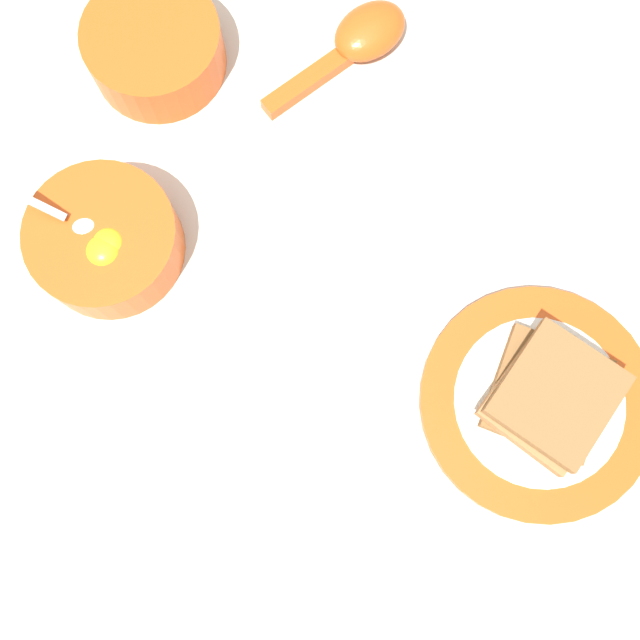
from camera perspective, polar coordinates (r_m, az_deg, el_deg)
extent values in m
plane|color=beige|center=(0.72, 1.45, 8.21)|extent=(3.00, 3.00, 0.00)
cylinder|color=#DB5119|center=(0.71, -16.01, 5.80)|extent=(0.14, 0.14, 0.05)
cylinder|color=white|center=(0.71, -16.18, 5.99)|extent=(0.11, 0.11, 0.02)
ellipsoid|color=yellow|center=(0.69, -15.79, 5.44)|extent=(0.03, 0.03, 0.02)
ellipsoid|color=yellow|center=(0.69, -16.19, 5.07)|extent=(0.03, 0.03, 0.02)
cylinder|color=black|center=(0.69, -17.18, 5.40)|extent=(0.03, 0.03, 0.00)
ellipsoid|color=silver|center=(0.70, -17.54, 6.77)|extent=(0.03, 0.02, 0.01)
cube|color=silver|center=(0.70, -20.89, 8.33)|extent=(0.05, 0.04, 0.03)
cylinder|color=#DB5119|center=(0.70, 16.25, -6.05)|extent=(0.21, 0.21, 0.01)
cylinder|color=white|center=(0.70, 16.40, -5.99)|extent=(0.15, 0.15, 0.00)
cube|color=brown|center=(0.69, 16.91, -5.40)|extent=(0.13, 0.13, 0.01)
cube|color=#9E7042|center=(0.68, 17.11, -5.83)|extent=(0.13, 0.13, 0.01)
cube|color=brown|center=(0.66, 17.69, -5.43)|extent=(0.13, 0.13, 0.01)
ellipsoid|color=#DB5119|center=(0.79, 3.81, 21.11)|extent=(0.09, 0.08, 0.03)
cube|color=#DB5119|center=(0.77, -1.25, 17.65)|extent=(0.10, 0.06, 0.02)
cylinder|color=#DB5119|center=(0.78, -12.47, 19.56)|extent=(0.13, 0.13, 0.05)
cylinder|color=white|center=(0.77, -12.74, 20.19)|extent=(0.11, 0.11, 0.02)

